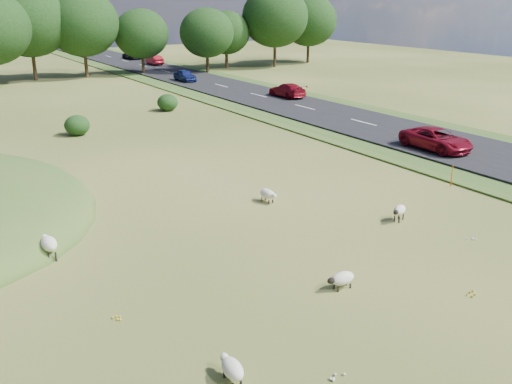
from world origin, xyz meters
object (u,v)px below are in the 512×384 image
car_1 (287,90)px  car_2 (132,55)px  marker_post (452,176)px  sheep_0 (49,243)px  sheep_4 (342,279)px  car_3 (436,139)px  car_4 (185,75)px  sheep_3 (268,194)px  car_0 (154,60)px  sheep_1 (232,368)px  sheep_2 (399,210)px

car_1 → car_2: (0.00, 44.17, 0.01)m
marker_post → sheep_0: bearing=173.5°
sheep_4 → marker_post: bearing=-153.0°
car_3 → car_4: (0.00, 38.77, -0.03)m
car_1 → car_4: 16.52m
sheep_3 → car_3: car_3 is taller
car_0 → car_3: (-3.80, -57.36, 0.03)m
car_2 → car_3: size_ratio=0.95×
sheep_4 → car_3: 20.92m
sheep_0 → car_1: car_1 is taller
sheep_4 → car_3: (17.69, 11.15, 0.54)m
car_2 → car_0: bearing=90.0°
sheep_0 → car_1: size_ratio=0.28×
car_0 → sheep_3: bearing=72.5°
car_0 → sheep_1: bearing=68.8°
car_4 → car_1: bearing=-76.7°
car_4 → sheep_3: bearing=-110.0°
sheep_0 → car_0: bearing=-27.8°
sheep_1 → car_4: (23.64, 52.34, 0.51)m
sheep_4 → car_0: size_ratio=0.28×
car_4 → car_0: bearing=78.4°
sheep_3 → car_1: size_ratio=0.26×
sheep_1 → car_4: size_ratio=0.30×
marker_post → sheep_4: 14.06m
sheep_0 → car_0: car_0 is taller
sheep_4 → car_4: bearing=-106.8°
marker_post → car_4: bearing=83.7°
sheep_3 → car_4: car_4 is taller
sheep_1 → sheep_2: bearing=-59.2°
sheep_0 → sheep_1: 10.84m
sheep_4 → car_2: car_2 is taller
marker_post → sheep_1: bearing=-156.4°
marker_post → car_0: (8.67, 62.73, 0.32)m
marker_post → sheep_3: (-10.02, 3.28, -0.16)m
car_4 → car_3: bearing=-90.0°
sheep_3 → sheep_4: (-2.79, -9.07, -0.02)m
marker_post → sheep_0: marker_post is taller
sheep_0 → sheep_2: (14.83, -4.56, -0.13)m
sheep_0 → sheep_1: sheep_0 is taller
sheep_3 → car_4: bearing=154.5°
car_0 → car_2: car_2 is taller
sheep_2 → sheep_4: size_ratio=0.97×
sheep_1 → car_3: (23.64, 13.57, 0.53)m
marker_post → car_2: bearing=83.2°
sheep_1 → sheep_4: sheep_1 is taller
marker_post → car_2: car_2 is taller
sheep_4 → car_4: 52.97m
sheep_1 → marker_post: bearing=-61.3°
sheep_1 → sheep_4: (5.95, 2.41, -0.01)m
sheep_2 → sheep_4: 7.49m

